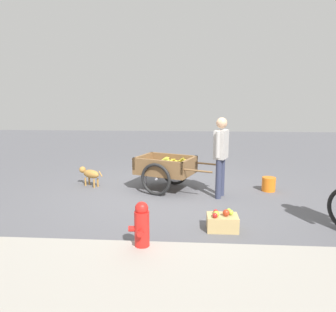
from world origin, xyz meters
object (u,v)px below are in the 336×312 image
at_px(plastic_bucket, 269,184).
at_px(mixed_fruit_crate, 222,222).
at_px(vendor_person, 221,151).
at_px(fire_hydrant, 142,229).
at_px(fruit_cart, 166,169).
at_px(dog, 90,174).

relative_size(plastic_bucket, mixed_fruit_crate, 0.64).
bearing_deg(vendor_person, mixed_fruit_crate, 86.25).
relative_size(fire_hydrant, plastic_bucket, 2.36).
bearing_deg(vendor_person, fruit_cart, -21.66).
bearing_deg(fire_hydrant, mixed_fruit_crate, -142.02).
bearing_deg(dog, mixed_fruit_crate, 140.46).
distance_m(fruit_cart, dog, 1.67).
relative_size(vendor_person, mixed_fruit_crate, 3.45).
relative_size(fruit_cart, mixed_fruit_crate, 4.12).
relative_size(dog, fire_hydrant, 0.89).
bearing_deg(vendor_person, plastic_bucket, -155.54).
xyz_separation_m(fire_hydrant, mixed_fruit_crate, (-1.04, -0.81, -0.21)).
distance_m(fire_hydrant, plastic_bucket, 3.59).
xyz_separation_m(vendor_person, mixed_fruit_crate, (0.10, 1.57, -0.77)).
xyz_separation_m(vendor_person, fire_hydrant, (1.14, 2.38, -0.56)).
bearing_deg(fire_hydrant, vendor_person, -115.66).
bearing_deg(dog, plastic_bucket, 178.21).
height_order(dog, plastic_bucket, dog).
height_order(fire_hydrant, mixed_fruit_crate, fire_hydrant).
height_order(fruit_cart, plastic_bucket, fruit_cart).
bearing_deg(mixed_fruit_crate, fire_hydrant, 37.98).
xyz_separation_m(fruit_cart, dog, (1.66, -0.17, -0.17)).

